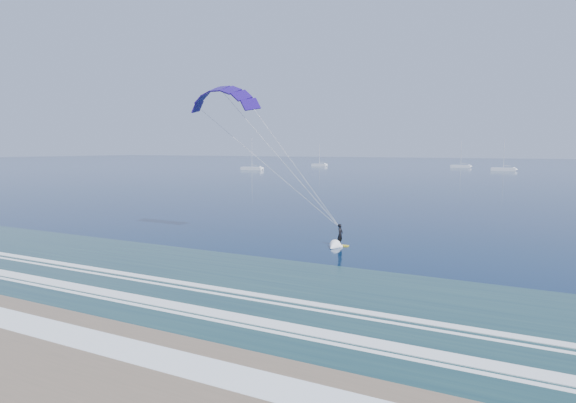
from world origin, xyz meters
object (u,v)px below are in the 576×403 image
Objects in this scene: kitesurfer_rig at (273,151)px; sailboat_1 at (319,165)px; sailboat_0 at (252,168)px; sailboat_2 at (461,166)px; sailboat_3 at (503,169)px.

kitesurfer_rig is 201.91m from sailboat_1.
kitesurfer_rig is 1.37× the size of sailboat_0.
sailboat_3 is at bearing -51.30° from sailboat_2.
sailboat_2 is (-17.88, 198.72, -7.95)m from kitesurfer_rig.
sailboat_3 is at bearing 24.11° from sailboat_0.
sailboat_0 is at bearing 123.27° from kitesurfer_rig.
sailboat_0 is at bearing -96.39° from sailboat_1.
sailboat_0 is 1.04× the size of sailboat_3.
sailboat_1 is (-81.47, 184.57, -7.96)m from kitesurfer_rig.
sailboat_0 reaches higher than sailboat_1.
sailboat_3 is (84.06, -11.41, 0.01)m from sailboat_1.
sailboat_2 is at bearing 95.14° from kitesurfer_rig.
sailboat_1 is 84.83m from sailboat_3.
sailboat_1 is 0.84× the size of sailboat_3.
sailboat_2 is at bearing 43.47° from sailboat_0.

